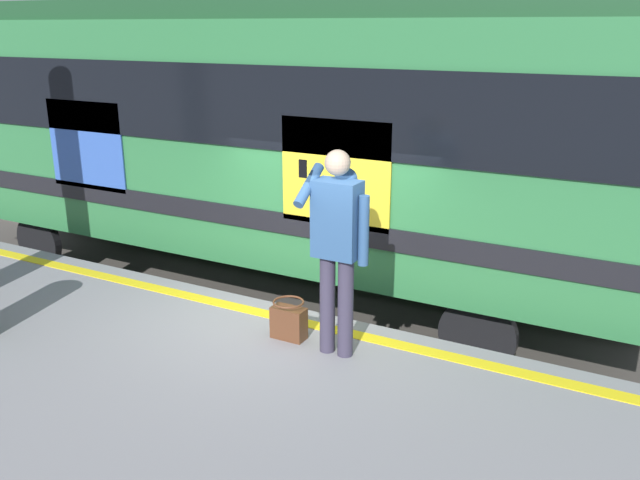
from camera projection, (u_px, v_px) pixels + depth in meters
ground_plane at (302, 382)px, 7.27m from camera, size 24.11×24.11×0.00m
platform at (160, 461)px, 5.25m from camera, size 16.07×4.50×0.87m
safety_line at (287, 319)px, 6.74m from camera, size 15.75×0.16×0.01m
track_rail_near at (353, 330)px, 8.33m from camera, size 20.89×0.08×0.16m
track_rail_far at (397, 291)px, 9.53m from camera, size 20.89×0.08×0.16m
train_carriage at (264, 122)px, 8.97m from camera, size 10.39×2.91×3.85m
passenger at (338, 237)px, 5.72m from camera, size 0.57×0.55×1.86m
handbag at (289, 321)px, 6.28m from camera, size 0.33×0.30×0.38m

